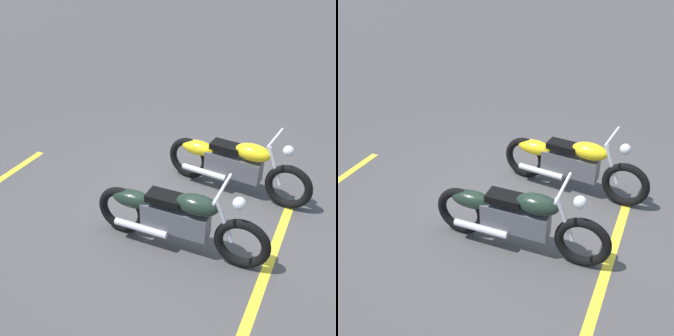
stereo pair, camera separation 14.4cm
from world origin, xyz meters
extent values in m
plane|color=#474444|center=(0.00, 0.00, 0.00)|extent=(60.00, 60.00, 0.00)
torus|color=black|center=(-1.30, -0.59, 0.34)|extent=(0.68, 0.23, 0.67)
torus|color=black|center=(0.23, -0.87, 0.34)|extent=(0.68, 0.23, 0.67)
cube|color=#59595E|center=(-0.49, -0.74, 0.42)|extent=(0.87, 0.37, 0.32)
ellipsoid|color=yellow|center=(-0.75, -0.69, 0.72)|extent=(0.56, 0.37, 0.24)
ellipsoid|color=yellow|center=(0.07, -0.85, 0.56)|extent=(0.59, 0.34, 0.22)
cube|color=black|center=(-0.36, -0.77, 0.70)|extent=(0.48, 0.32, 0.09)
cylinder|color=silver|center=(-1.08, -0.63, 0.60)|extent=(0.27, 0.10, 0.56)
cylinder|color=silver|center=(-1.03, -0.64, 1.02)|extent=(0.15, 0.62, 0.04)
sphere|color=silver|center=(-1.23, -0.60, 0.88)|extent=(0.15, 0.15, 0.15)
cylinder|color=silver|center=(-0.07, -0.68, 0.26)|extent=(0.70, 0.22, 0.09)
torus|color=black|center=(-0.94, 0.78, 0.34)|extent=(0.68, 0.15, 0.67)
torus|color=black|center=(0.62, 0.68, 0.34)|extent=(0.68, 0.15, 0.67)
cube|color=#59595E|center=(-0.11, 0.73, 0.42)|extent=(0.85, 0.27, 0.32)
ellipsoid|color=black|center=(-0.38, 0.75, 0.72)|extent=(0.54, 0.31, 0.24)
ellipsoid|color=black|center=(0.46, 0.69, 0.56)|extent=(0.57, 0.28, 0.22)
cube|color=black|center=(0.02, 0.72, 0.70)|extent=(0.45, 0.27, 0.09)
cylinder|color=silver|center=(-0.71, 0.77, 0.60)|extent=(0.27, 0.07, 0.56)
cylinder|color=silver|center=(-0.66, 0.76, 1.02)|extent=(0.08, 0.62, 0.04)
sphere|color=silver|center=(-0.86, 0.78, 0.88)|extent=(0.15, 0.15, 0.15)
cylinder|color=silver|center=(0.30, 0.84, 0.26)|extent=(0.70, 0.14, 0.09)
cube|color=yellow|center=(-1.23, 0.95, 0.00)|extent=(0.40, 3.20, 0.01)
camera|label=1|loc=(-1.38, 4.42, 3.53)|focal=44.19mm
camera|label=2|loc=(-1.24, 4.47, 3.53)|focal=44.19mm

